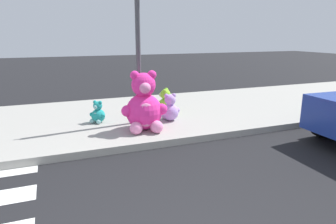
{
  "coord_description": "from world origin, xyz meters",
  "views": [
    {
      "loc": [
        -0.89,
        -2.24,
        2.16
      ],
      "look_at": [
        1.4,
        3.6,
        0.55
      ],
      "focal_mm": 32.48,
      "sensor_mm": 36.0,
      "label": 1
    }
  ],
  "objects_px": {
    "plush_pink_large": "(144,107)",
    "sign_pole": "(138,49)",
    "plush_lavender": "(170,110)",
    "plush_lime": "(165,104)",
    "plush_teal": "(98,114)"
  },
  "relations": [
    {
      "from": "plush_teal",
      "to": "plush_lavender",
      "type": "xyz_separation_m",
      "value": [
        1.64,
        -0.44,
        0.05
      ]
    },
    {
      "from": "plush_lime",
      "to": "plush_teal",
      "type": "relative_size",
      "value": 1.27
    },
    {
      "from": "plush_pink_large",
      "to": "plush_teal",
      "type": "xyz_separation_m",
      "value": [
        -0.85,
        0.93,
        -0.3
      ]
    },
    {
      "from": "sign_pole",
      "to": "plush_teal",
      "type": "distance_m",
      "value": 1.78
    },
    {
      "from": "sign_pole",
      "to": "plush_lavender",
      "type": "height_order",
      "value": "sign_pole"
    },
    {
      "from": "plush_pink_large",
      "to": "sign_pole",
      "type": "bearing_deg",
      "value": 83.69
    },
    {
      "from": "plush_lime",
      "to": "plush_lavender",
      "type": "height_order",
      "value": "plush_lime"
    },
    {
      "from": "plush_lime",
      "to": "plush_lavender",
      "type": "distance_m",
      "value": 0.66
    },
    {
      "from": "sign_pole",
      "to": "plush_lime",
      "type": "bearing_deg",
      "value": 33.24
    },
    {
      "from": "plush_pink_large",
      "to": "plush_lavender",
      "type": "height_order",
      "value": "plush_pink_large"
    },
    {
      "from": "sign_pole",
      "to": "plush_teal",
      "type": "xyz_separation_m",
      "value": [
        -0.92,
        0.34,
        -1.49
      ]
    },
    {
      "from": "plush_pink_large",
      "to": "plush_lavender",
      "type": "distance_m",
      "value": 0.96
    },
    {
      "from": "sign_pole",
      "to": "plush_lavender",
      "type": "distance_m",
      "value": 1.61
    },
    {
      "from": "plush_lime",
      "to": "plush_teal",
      "type": "xyz_separation_m",
      "value": [
        -1.75,
        -0.21,
        -0.06
      ]
    },
    {
      "from": "sign_pole",
      "to": "plush_lime",
      "type": "xyz_separation_m",
      "value": [
        0.84,
        0.55,
        -1.43
      ]
    }
  ]
}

